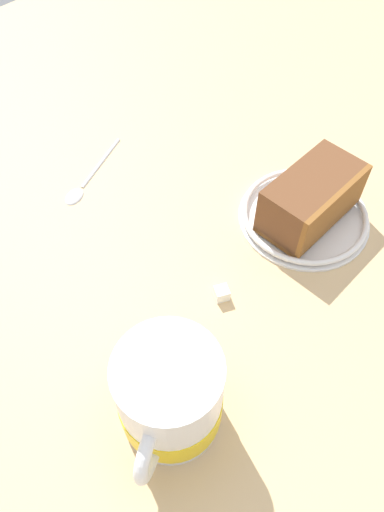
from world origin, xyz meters
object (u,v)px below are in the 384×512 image
object	(u,v)px
tea_mug	(169,398)
sugar_cube	(222,293)
teaspoon	(83,183)
cake_slice	(311,199)
small_plate	(304,215)

from	to	relation	value
tea_mug	sugar_cube	xyz separation A→B (cm)	(-12.53, -5.48, -4.05)
teaspoon	cake_slice	bearing A→B (deg)	123.13
cake_slice	sugar_cube	world-z (taller)	cake_slice
small_plate	tea_mug	distance (cm)	28.40
tea_mug	teaspoon	xyz separation A→B (cm)	(-12.20, -29.11, -4.42)
small_plate	cake_slice	bearing A→B (deg)	90.88
teaspoon	small_plate	bearing A→B (deg)	123.43
cake_slice	tea_mug	size ratio (longest dim) A/B	1.08
cake_slice	teaspoon	size ratio (longest dim) A/B	0.98
cake_slice	teaspoon	distance (cm)	28.12
small_plate	sugar_cube	distance (cm)	14.93
small_plate	teaspoon	bearing A→B (deg)	-56.57
cake_slice	sugar_cube	xyz separation A→B (cm)	(14.92, 0.25, -3.06)
tea_mug	teaspoon	bearing A→B (deg)	-112.74
sugar_cube	tea_mug	bearing A→B (deg)	23.63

